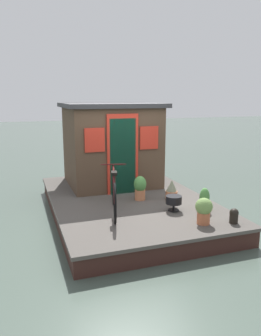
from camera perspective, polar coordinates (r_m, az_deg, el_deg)
ground_plane at (r=7.41m, az=-0.51°, el=-7.83°), size 60.00×60.00×0.00m
houseboat_deck at (r=7.35m, az=-0.51°, el=-6.45°), size 4.80×3.24×0.37m
houseboat_cabin at (r=8.28m, az=-3.38°, el=4.19°), size 2.10×2.30×2.01m
bicycle at (r=6.24m, az=-2.84°, el=-4.28°), size 1.73×0.60×0.86m
potted_plant_ivy at (r=6.53m, az=12.60°, el=-5.51°), size 0.21×0.21×0.46m
potted_plant_lavender at (r=5.89m, az=12.51°, el=-7.02°), size 0.30×0.30×0.46m
potted_plant_rosemary at (r=7.17m, az=7.09°, el=-3.79°), size 0.26×0.26×0.43m
potted_plant_mint at (r=7.06m, az=1.65°, el=-3.36°), size 0.27×0.27×0.52m
charcoal_grill at (r=6.46m, az=7.46°, el=-5.57°), size 0.31×0.31×0.30m
mooring_bollard at (r=6.09m, az=17.38°, el=-7.80°), size 0.16×0.16×0.27m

